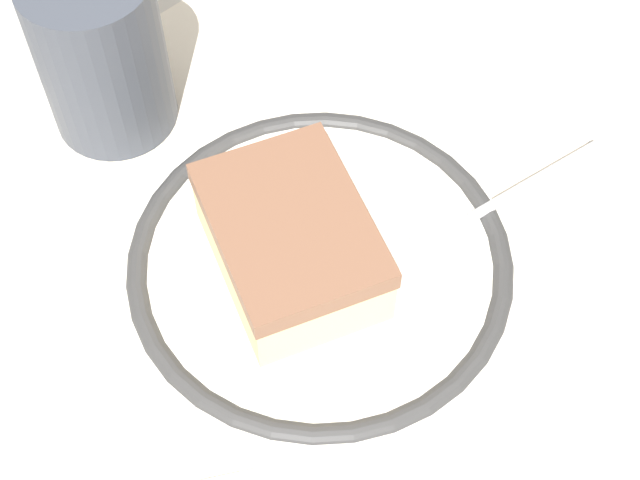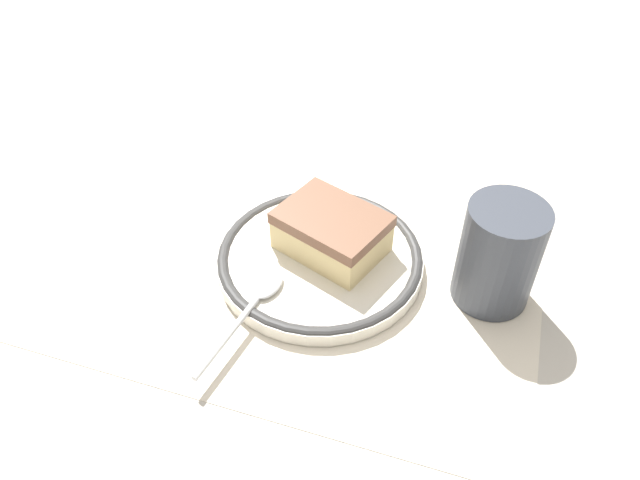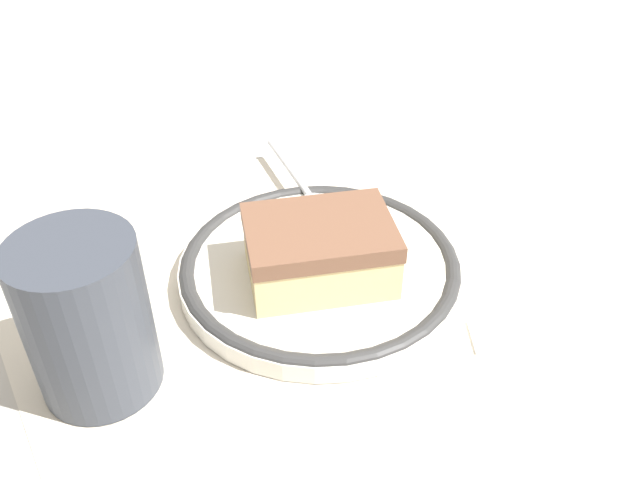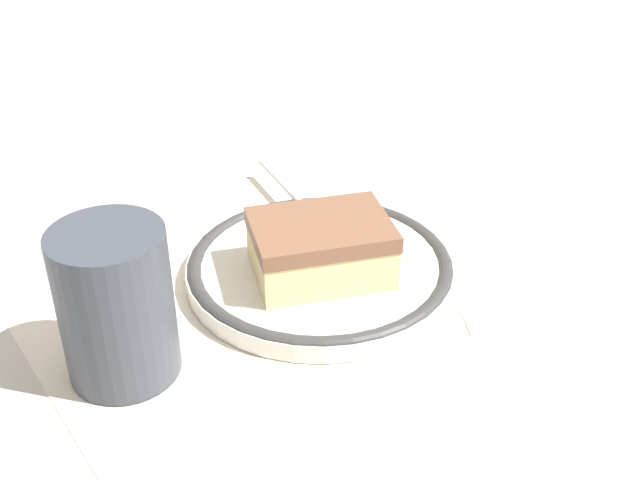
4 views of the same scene
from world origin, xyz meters
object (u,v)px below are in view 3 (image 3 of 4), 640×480
Objects in this scene: cup at (89,325)px; sugar_packet at (509,334)px; cake_slice at (317,248)px; napkin at (541,284)px; plate at (320,267)px; spoon at (309,194)px.

cup is 2.09× the size of sugar_packet.
cake_slice is at bearing -179.03° from cup.
cup reaches higher than napkin.
plate is 4.13× the size of sugar_packet.
cake_slice reaches higher than spoon.
cup is 0.81× the size of napkin.
plate is 0.14m from sugar_packet.
plate is 1.61× the size of napkin.
cake_slice is at bearing 49.25° from plate.
spoon is (-0.04, -0.08, 0.01)m from plate.
spoon is 1.07× the size of napkin.
sugar_packet is (-0.08, 0.11, -0.03)m from cake_slice.
sugar_packet is (0.06, 0.03, 0.00)m from napkin.
cake_slice is 0.88× the size of spoon.
spoon is 1.31× the size of cup.
sugar_packet reaches higher than napkin.
spoon is at bearing -79.35° from sugar_packet.
cake_slice is at bearing -53.40° from sugar_packet.
cake_slice reaches higher than napkin.
cup is 0.27m from sugar_packet.
cake_slice is at bearing -30.86° from napkin.
cup reaches higher than spoon.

